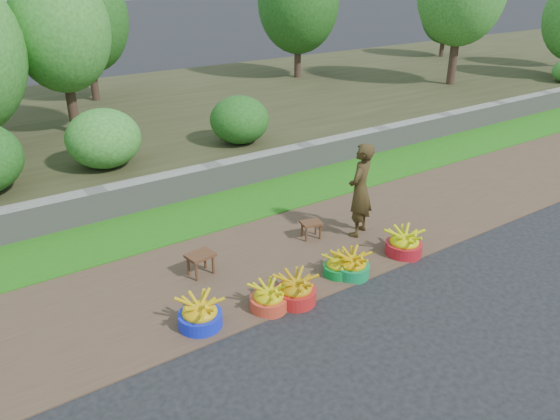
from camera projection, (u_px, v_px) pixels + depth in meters
ground_plane at (354, 286)px, 7.53m from camera, size 120.00×120.00×0.00m
dirt_shoulder at (300, 249)px, 8.46m from camera, size 80.00×2.50×0.02m
grass_verge at (235, 205)px, 9.95m from camera, size 80.00×1.50×0.04m
retaining_wall at (213, 178)px, 10.49m from camera, size 80.00×0.35×0.55m
earth_bank at (124, 123)px, 14.17m from camera, size 80.00×10.00×0.50m
vegetation at (209, 27)px, 13.34m from camera, size 32.48×7.99×4.46m
basin_a at (200, 314)px, 6.61m from camera, size 0.54×0.54×0.40m
basin_b at (269, 298)px, 6.96m from camera, size 0.49×0.49×0.36m
basin_c at (296, 290)px, 7.10m from camera, size 0.54×0.54×0.40m
basin_d at (339, 266)px, 7.72m from camera, size 0.44×0.44×0.33m
basin_e at (352, 265)px, 7.70m from camera, size 0.51×0.51×0.38m
basin_f at (404, 243)px, 8.26m from camera, size 0.55×0.55×0.41m
stool_left at (200, 258)px, 7.66m from camera, size 0.41×0.33×0.33m
stool_right at (311, 225)px, 8.69m from camera, size 0.37×0.31×0.28m
vendor_woman at (360, 190)px, 8.61m from camera, size 0.67×0.58×1.54m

